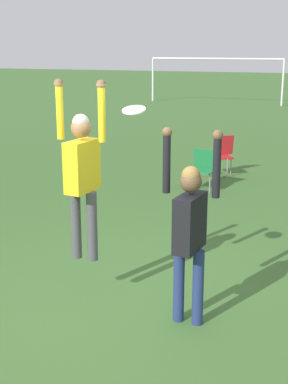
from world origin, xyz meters
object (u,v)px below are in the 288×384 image
at_px(frisbee, 134,110).
at_px(person_defending, 190,224).
at_px(camping_chair_2, 203,166).
at_px(person_jumping, 82,168).
at_px(camping_chair_0, 222,152).

bearing_deg(frisbee, person_defending, -19.98).
bearing_deg(camping_chair_2, person_jumping, 100.61).
bearing_deg(frisbee, camping_chair_0, 94.69).
bearing_deg(person_jumping, camping_chair_2, 6.34).
xyz_separation_m(camping_chair_0, camping_chair_2, (-0.07, -1.42, -0.05)).
xyz_separation_m(person_defending, frisbee, (-0.73, 0.26, 1.11)).
bearing_deg(camping_chair_0, frisbee, 63.53).
height_order(person_jumping, camping_chair_2, person_jumping).
height_order(frisbee, camping_chair_2, frisbee).
relative_size(person_defending, camping_chair_0, 2.33).
relative_size(person_jumping, frisbee, 8.03).
bearing_deg(camping_chair_2, person_defending, 113.69).
distance_m(person_jumping, camping_chair_0, 6.95).
xyz_separation_m(person_defending, camping_chair_2, (-1.34, 5.58, -0.63)).
distance_m(camping_chair_0, camping_chair_2, 1.43).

